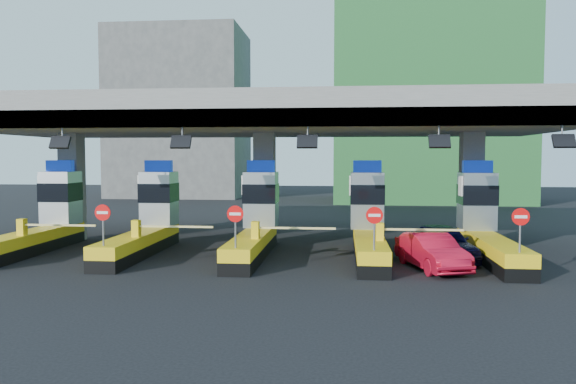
{
  "coord_description": "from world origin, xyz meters",
  "views": [
    {
      "loc": [
        3.9,
        -24.58,
        4.3
      ],
      "look_at": [
        1.46,
        0.0,
        2.77
      ],
      "focal_mm": 35.0,
      "sensor_mm": 36.0,
      "label": 1
    }
  ],
  "objects": [
    {
      "name": "red_car",
      "position": [
        7.29,
        -2.79,
        0.69
      ],
      "size": [
        2.54,
        4.42,
        1.38
      ],
      "primitive_type": "imported",
      "rotation": [
        0.0,
        0.0,
        0.28
      ],
      "color": "red",
      "rests_on": "ground"
    },
    {
      "name": "bg_building_scaffold",
      "position": [
        12.0,
        32.0,
        14.0
      ],
      "size": [
        18.0,
        12.0,
        28.0
      ],
      "primitive_type": "cube",
      "color": "#1E5926",
      "rests_on": "ground"
    },
    {
      "name": "toll_lane_far_left",
      "position": [
        -10.0,
        0.28,
        1.4
      ],
      "size": [
        4.43,
        8.0,
        4.16
      ],
      "color": "black",
      "rests_on": "ground"
    },
    {
      "name": "toll_lane_right",
      "position": [
        5.0,
        0.28,
        1.4
      ],
      "size": [
        4.43,
        8.0,
        4.16
      ],
      "color": "black",
      "rests_on": "ground"
    },
    {
      "name": "van",
      "position": [
        8.02,
        -0.88,
        0.76
      ],
      "size": [
        2.7,
        4.74,
        1.52
      ],
      "primitive_type": "imported",
      "rotation": [
        0.0,
        0.0,
        0.21
      ],
      "color": "black",
      "rests_on": "ground"
    },
    {
      "name": "toll_canopy",
      "position": [
        0.0,
        2.87,
        6.13
      ],
      "size": [
        28.0,
        12.09,
        7.0
      ],
      "color": "slate",
      "rests_on": "ground"
    },
    {
      "name": "toll_lane_center",
      "position": [
        0.0,
        0.28,
        1.4
      ],
      "size": [
        4.43,
        8.0,
        4.16
      ],
      "color": "black",
      "rests_on": "ground"
    },
    {
      "name": "toll_lane_left",
      "position": [
        -5.0,
        0.28,
        1.4
      ],
      "size": [
        4.43,
        8.0,
        4.16
      ],
      "color": "black",
      "rests_on": "ground"
    },
    {
      "name": "ground",
      "position": [
        0.0,
        0.0,
        0.0
      ],
      "size": [
        120.0,
        120.0,
        0.0
      ],
      "primitive_type": "plane",
      "color": "black",
      "rests_on": "ground"
    },
    {
      "name": "toll_lane_far_right",
      "position": [
        10.0,
        0.28,
        1.4
      ],
      "size": [
        4.43,
        8.0,
        4.16
      ],
      "color": "black",
      "rests_on": "ground"
    },
    {
      "name": "bg_building_concrete",
      "position": [
        -14.0,
        36.0,
        9.0
      ],
      "size": [
        14.0,
        10.0,
        18.0
      ],
      "primitive_type": "cube",
      "color": "#4C4C49",
      "rests_on": "ground"
    }
  ]
}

